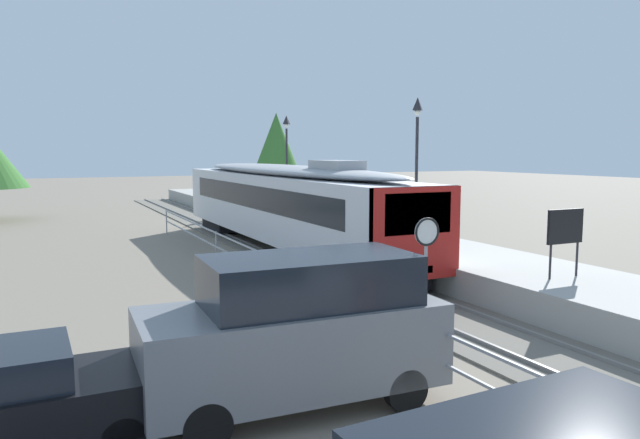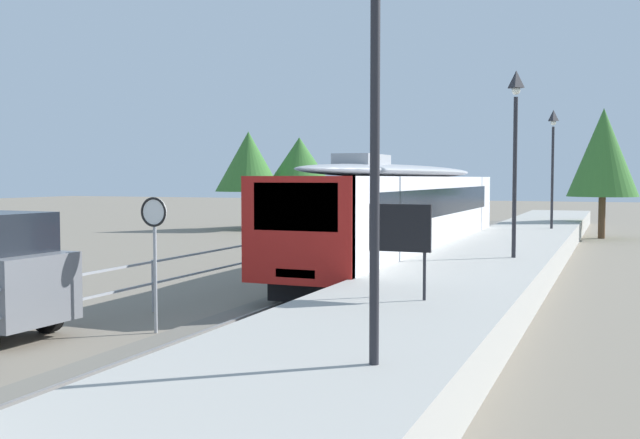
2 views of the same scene
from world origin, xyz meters
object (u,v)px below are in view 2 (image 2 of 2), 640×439
object	(u,v)px
commuter_train	(405,208)
platform_lamp_mid_platform	(515,128)
platform_notice_board	(400,231)
speed_limit_sign	(154,230)
platform_lamp_far_end	(553,146)
platform_lamp_near_end	(375,59)

from	to	relation	value
commuter_train	platform_lamp_mid_platform	xyz separation A→B (m)	(4.18, -3.40, 2.48)
platform_notice_board	platform_lamp_mid_platform	bearing A→B (deg)	82.64
platform_lamp_mid_platform	speed_limit_sign	world-z (taller)	platform_lamp_mid_platform
platform_lamp_far_end	platform_notice_board	xyz separation A→B (m)	(-1.06, -21.34, -2.44)
commuter_train	speed_limit_sign	world-z (taller)	commuter_train
commuter_train	speed_limit_sign	distance (m)	12.57
platform_lamp_far_end	platform_lamp_mid_platform	bearing A→B (deg)	-90.00
commuter_train	platform_lamp_near_end	bearing A→B (deg)	-75.81
platform_lamp_mid_platform	platform_lamp_far_end	distance (m)	13.11
platform_notice_board	platform_lamp_near_end	bearing A→B (deg)	-77.74
platform_lamp_near_end	platform_lamp_mid_platform	xyz separation A→B (m)	(0.00, 13.11, 0.00)
platform_lamp_mid_platform	platform_lamp_near_end	bearing A→B (deg)	-90.00
platform_lamp_mid_platform	platform_notice_board	bearing A→B (deg)	-97.36
speed_limit_sign	platform_lamp_mid_platform	bearing A→B (deg)	56.32
commuter_train	platform_lamp_near_end	xyz separation A→B (m)	(4.18, -16.51, 2.48)
speed_limit_sign	platform_lamp_near_end	bearing A→B (deg)	-34.07
commuter_train	platform_lamp_far_end	distance (m)	10.86
platform_lamp_near_end	platform_lamp_mid_platform	bearing A→B (deg)	90.00
platform_notice_board	speed_limit_sign	world-z (taller)	speed_limit_sign
platform_lamp_near_end	commuter_train	bearing A→B (deg)	104.19
platform_lamp_near_end	platform_notice_board	size ratio (longest dim) A/B	2.97
commuter_train	platform_lamp_far_end	xyz separation A→B (m)	(4.18, 9.72, 2.48)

